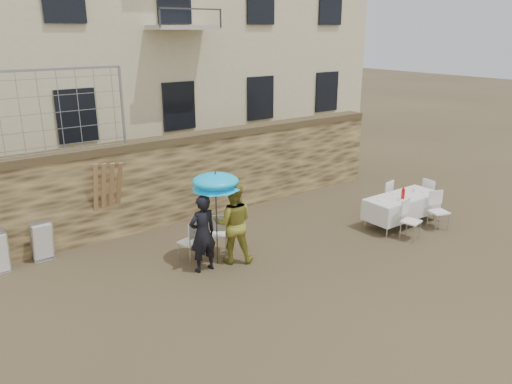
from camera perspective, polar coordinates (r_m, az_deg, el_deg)
ground at (r=9.72m, az=5.88°, el=-11.61°), size 80.00×80.00×0.00m
stone_wall at (r=13.12m, az=-8.66°, el=1.51°), size 13.00×0.50×2.20m
chain_link_fence at (r=11.66m, az=-22.41°, el=8.36°), size 3.20×0.06×1.80m
man_suit at (r=10.28m, az=-6.11°, el=-4.75°), size 0.61×0.40×1.65m
woman_dress at (r=10.62m, az=-2.63°, el=-3.56°), size 1.08×1.02×1.77m
umbrella at (r=10.23m, az=-4.64°, el=0.89°), size 1.01×1.01×1.90m
couple_chair_left at (r=10.86m, az=-7.52°, el=-5.51°), size 0.58×0.58×0.96m
couple_chair_right at (r=11.18m, az=-4.38°, el=-4.69°), size 0.67×0.67×0.96m
banquet_table at (r=13.22m, az=16.42°, el=-0.59°), size 2.10×0.85×0.78m
soda_bottle at (r=12.93m, az=16.46°, el=-0.20°), size 0.09×0.09×0.26m
table_chair_front_left at (r=12.43m, az=17.32°, el=-3.11°), size 0.58×0.58×0.96m
table_chair_front_right at (r=13.29m, az=20.19°, el=-2.04°), size 0.60×0.60×0.96m
table_chair_back at (r=13.91m, az=14.25°, el=-0.57°), size 0.55×0.55×0.96m
table_chair_side at (r=14.44m, az=19.44°, el=-0.37°), size 0.51×0.51×0.96m
chair_stack_right at (r=11.87m, az=-23.40°, el=-4.93°), size 0.46×0.40×0.92m
wood_planks at (r=12.14m, az=-16.50°, el=-0.92°), size 0.70×0.20×2.00m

